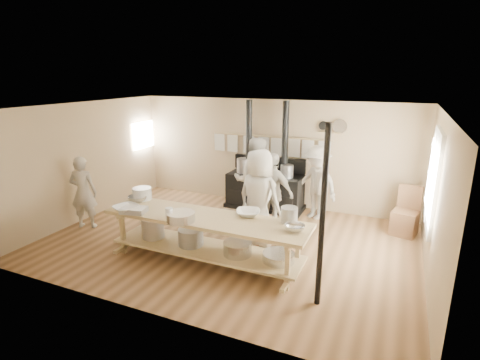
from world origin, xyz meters
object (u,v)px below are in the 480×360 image
object	(u,v)px
prep_table	(205,234)
cook_far_left	(83,192)
cook_center	(259,198)
cook_left	(255,181)
chair	(405,220)
cook_by_window	(316,182)
cook_right	(273,192)
stove	(265,187)
roasting_pan	(134,210)

from	to	relation	value
prep_table	cook_far_left	distance (m)	3.14
cook_far_left	cook_center	bearing A→B (deg)	170.73
cook_left	chair	world-z (taller)	cook_left
chair	cook_left	bearing A→B (deg)	-154.96
cook_center	cook_by_window	bearing A→B (deg)	-97.28
cook_left	chair	bearing A→B (deg)	176.66
cook_right	prep_table	bearing A→B (deg)	87.54
cook_right	cook_center	bearing A→B (deg)	104.85
cook_left	cook_right	world-z (taller)	cook_left
stove	chair	world-z (taller)	stove
chair	roasting_pan	bearing A→B (deg)	-132.14
cook_right	chair	world-z (taller)	cook_right
cook_by_window	cook_left	bearing A→B (deg)	-119.10
prep_table	roasting_pan	size ratio (longest dim) A/B	8.45
cook_center	roasting_pan	bearing A→B (deg)	50.89
stove	cook_left	bearing A→B (deg)	-83.59
chair	cook_right	bearing A→B (deg)	-148.54
stove	cook_by_window	xyz separation A→B (m)	(1.27, -0.17, 0.32)
roasting_pan	cook_by_window	bearing A→B (deg)	51.88
cook_center	chair	world-z (taller)	cook_center
stove	cook_center	distance (m)	2.10
cook_center	chair	xyz separation A→B (m)	(2.58, 1.62, -0.64)
cook_right	roasting_pan	distance (m)	2.83
cook_center	roasting_pan	distance (m)	2.27
stove	chair	distance (m)	3.19
cook_left	stove	bearing A→B (deg)	-98.50
stove	cook_right	bearing A→B (deg)	-63.35
cook_right	cook_left	bearing A→B (deg)	-7.95
stove	cook_right	xyz separation A→B (m)	(0.59, -1.18, 0.30)
cook_center	stove	bearing A→B (deg)	-59.92
cook_far_left	cook_center	xyz separation A→B (m)	(3.69, 0.69, 0.16)
stove	roasting_pan	world-z (taller)	stove
prep_table	cook_far_left	xyz separation A→B (m)	(-3.11, 0.36, 0.26)
cook_left	cook_center	bearing A→B (deg)	100.51
cook_left	cook_by_window	distance (m)	1.42
cook_far_left	roasting_pan	size ratio (longest dim) A/B	3.65
cook_by_window	chair	xyz separation A→B (m)	(1.89, -0.18, -0.54)
prep_table	cook_far_left	size ratio (longest dim) A/B	2.31
cook_far_left	roasting_pan	distance (m)	2.01
chair	roasting_pan	world-z (taller)	chair
prep_table	cook_by_window	size ratio (longest dim) A/B	2.15
cook_far_left	cook_right	distance (m)	3.98
stove	cook_far_left	size ratio (longest dim) A/B	1.67
cook_center	roasting_pan	size ratio (longest dim) A/B	4.38
prep_table	cook_left	distance (m)	2.09
stove	cook_left	xyz separation A→B (m)	(0.11, -0.97, 0.43)
cook_far_left	prep_table	bearing A→B (deg)	153.56
cook_right	chair	size ratio (longest dim) A/B	1.63
stove	cook_far_left	bearing A→B (deg)	-139.47
prep_table	cook_by_window	xyz separation A→B (m)	(1.27, 2.85, 0.32)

